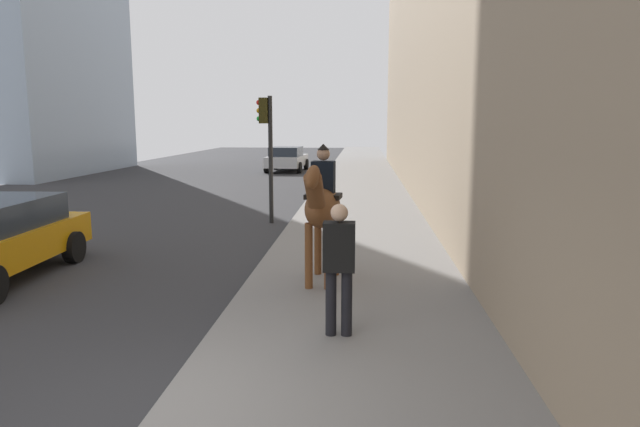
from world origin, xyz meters
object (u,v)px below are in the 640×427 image
object	(u,v)px
mounted_horse_near	(322,206)
traffic_light_near_curb	(267,138)
pedestrian_greeting	(339,261)
car_mid_lane	(287,158)

from	to	relation	value
mounted_horse_near	traffic_light_near_curb	distance (m)	6.71
pedestrian_greeting	traffic_light_near_curb	size ratio (longest dim) A/B	0.48
pedestrian_greeting	car_mid_lane	distance (m)	26.32
traffic_light_near_curb	pedestrian_greeting	bearing A→B (deg)	-164.85
traffic_light_near_curb	car_mid_lane	bearing A→B (deg)	5.86
pedestrian_greeting	traffic_light_near_curb	world-z (taller)	traffic_light_near_curb
mounted_horse_near	pedestrian_greeting	world-z (taller)	mounted_horse_near
mounted_horse_near	traffic_light_near_curb	size ratio (longest dim) A/B	0.66
mounted_horse_near	car_mid_lane	size ratio (longest dim) A/B	0.55
pedestrian_greeting	mounted_horse_near	bearing A→B (deg)	9.19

